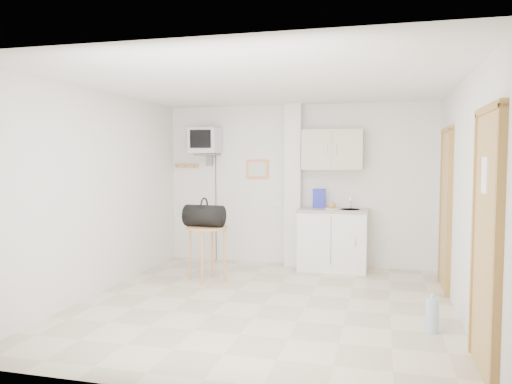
% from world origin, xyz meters
% --- Properties ---
extents(ground, '(4.50, 4.50, 0.00)m').
position_xyz_m(ground, '(0.00, 0.00, 0.00)').
color(ground, beige).
rests_on(ground, ground).
extents(room_envelope, '(4.24, 4.54, 2.55)m').
position_xyz_m(room_envelope, '(0.24, 0.09, 1.54)').
color(room_envelope, white).
rests_on(room_envelope, ground).
extents(kitchenette, '(1.03, 0.58, 2.10)m').
position_xyz_m(kitchenette, '(0.57, 2.00, 0.80)').
color(kitchenette, white).
rests_on(kitchenette, ground).
extents(crt_television, '(0.44, 0.45, 2.15)m').
position_xyz_m(crt_television, '(-1.45, 2.02, 1.94)').
color(crt_television, slate).
rests_on(crt_television, ground).
extents(round_table, '(0.57, 0.57, 0.75)m').
position_xyz_m(round_table, '(-1.02, 0.89, 0.63)').
color(round_table, tan).
rests_on(round_table, ground).
extents(duffel_bag, '(0.55, 0.33, 0.39)m').
position_xyz_m(duffel_bag, '(-1.04, 0.86, 0.90)').
color(duffel_bag, black).
rests_on(duffel_bag, round_table).
extents(water_bottle, '(0.13, 0.13, 0.38)m').
position_xyz_m(water_bottle, '(1.78, -0.49, 0.17)').
color(water_bottle, '#9DB5D0').
rests_on(water_bottle, ground).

